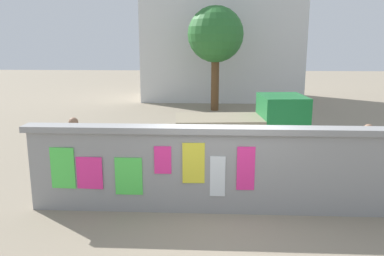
{
  "coord_description": "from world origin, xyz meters",
  "views": [
    {
      "loc": [
        -0.17,
        -7.42,
        3.35
      ],
      "look_at": [
        -0.7,
        2.97,
        1.04
      ],
      "focal_mm": 37.0,
      "sensor_mm": 36.0,
      "label": 1
    }
  ],
  "objects_px": {
    "bicycle_near": "(141,167)",
    "person_bystander": "(366,153)",
    "auto_rickshaw_truck": "(247,129)",
    "person_walking": "(75,144)",
    "motorcycle": "(114,141)",
    "tree_roadside": "(216,35)"
  },
  "relations": [
    {
      "from": "motorcycle",
      "to": "tree_roadside",
      "type": "relative_size",
      "value": 0.38
    },
    {
      "from": "motorcycle",
      "to": "bicycle_near",
      "type": "xyz_separation_m",
      "value": [
        1.19,
        -2.13,
        -0.1
      ]
    },
    {
      "from": "person_bystander",
      "to": "tree_roadside",
      "type": "relative_size",
      "value": 0.33
    },
    {
      "from": "auto_rickshaw_truck",
      "to": "motorcycle",
      "type": "height_order",
      "value": "auto_rickshaw_truck"
    },
    {
      "from": "bicycle_near",
      "to": "tree_roadside",
      "type": "height_order",
      "value": "tree_roadside"
    },
    {
      "from": "motorcycle",
      "to": "bicycle_near",
      "type": "bearing_deg",
      "value": -60.87
    },
    {
      "from": "bicycle_near",
      "to": "person_bystander",
      "type": "bearing_deg",
      "value": -7.31
    },
    {
      "from": "person_walking",
      "to": "person_bystander",
      "type": "distance_m",
      "value": 6.53
    },
    {
      "from": "auto_rickshaw_truck",
      "to": "person_walking",
      "type": "distance_m",
      "value": 4.73
    },
    {
      "from": "person_bystander",
      "to": "tree_roadside",
      "type": "bearing_deg",
      "value": 106.44
    },
    {
      "from": "auto_rickshaw_truck",
      "to": "bicycle_near",
      "type": "bearing_deg",
      "value": -143.53
    },
    {
      "from": "auto_rickshaw_truck",
      "to": "bicycle_near",
      "type": "height_order",
      "value": "auto_rickshaw_truck"
    },
    {
      "from": "person_walking",
      "to": "bicycle_near",
      "type": "bearing_deg",
      "value": 9.01
    },
    {
      "from": "bicycle_near",
      "to": "motorcycle",
      "type": "bearing_deg",
      "value": 119.13
    },
    {
      "from": "auto_rickshaw_truck",
      "to": "tree_roadside",
      "type": "xyz_separation_m",
      "value": [
        -0.85,
        8.22,
        2.69
      ]
    },
    {
      "from": "bicycle_near",
      "to": "person_walking",
      "type": "height_order",
      "value": "person_walking"
    },
    {
      "from": "bicycle_near",
      "to": "person_bystander",
      "type": "distance_m",
      "value": 5.09
    },
    {
      "from": "auto_rickshaw_truck",
      "to": "motorcycle",
      "type": "xyz_separation_m",
      "value": [
        -3.86,
        0.16,
        -0.44
      ]
    },
    {
      "from": "person_walking",
      "to": "motorcycle",
      "type": "bearing_deg",
      "value": 82.34
    },
    {
      "from": "motorcycle",
      "to": "tree_roadside",
      "type": "height_order",
      "value": "tree_roadside"
    },
    {
      "from": "auto_rickshaw_truck",
      "to": "person_bystander",
      "type": "bearing_deg",
      "value": -48.15
    },
    {
      "from": "auto_rickshaw_truck",
      "to": "person_bystander",
      "type": "distance_m",
      "value": 3.51
    }
  ]
}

